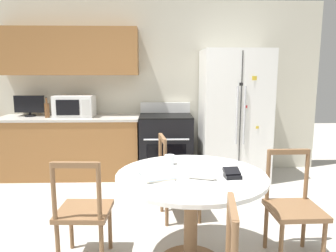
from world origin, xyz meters
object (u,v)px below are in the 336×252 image
Objects in this scene: oven_range at (166,145)px; dining_chair_left at (83,212)px; candle_glass at (170,160)px; refrigerator at (234,115)px; wallet at (232,174)px; countertop_tv at (29,105)px; dining_chair_far at (177,179)px; counter_bottle at (47,110)px; dining_chair_right at (293,208)px; microwave at (75,106)px.

dining_chair_left is at bearing -108.15° from oven_range.
oven_range is 12.06× the size of candle_glass.
refrigerator is 2.39m from wallet.
oven_range is 2.08m from countertop_tv.
wallet is (0.46, -0.37, -0.01)m from candle_glass.
oven_range is at bearing 89.46° from candle_glass.
oven_range is at bearing 176.04° from refrigerator.
countertop_tv is at bearing -133.60° from dining_chair_far.
candle_glass is 0.59m from wallet.
counter_bottle reaches higher than candle_glass.
dining_chair_right is 1.00× the size of dining_chair_far.
dining_chair_left is (-0.73, -2.23, -0.03)m from oven_range.
refrigerator reaches higher than microwave.
countertop_tv is 0.33m from counter_bottle.
dining_chair_far is at bearing 110.29° from wallet.
countertop_tv is at bearing -38.16° from dining_chair_right.
refrigerator is 1.71m from dining_chair_far.
oven_range reaches higher than dining_chair_right.
oven_range is at bearing -2.35° from countertop_tv.
wallet is (2.44, -2.47, -0.27)m from countertop_tv.
candle_glass is (0.71, 0.21, 0.37)m from dining_chair_left.
dining_chair_right is 1.11m from candle_glass.
microwave is at bearing 126.14° from wallet.
counter_bottle is 3.18m from wallet.
countertop_tv reaches higher than counter_bottle.
counter_bottle reaches higher than oven_range.
microwave reaches higher than wallet.
dining_chair_far is at bearing -37.58° from counter_bottle.
candle_glass is (-1.03, 0.19, 0.37)m from dining_chair_right.
dining_chair_far is 6.61× the size of wallet.
dining_chair_right is 6.61× the size of wallet.
oven_range is at bearing 1.80° from counter_bottle.
candle_glass is at bearing -11.12° from dining_chair_right.
counter_bottle is at bearing -24.61° from countertop_tv.
counter_bottle is 2.33m from dining_chair_far.
microwave is at bearing 177.45° from refrigerator.
countertop_tv reaches higher than candle_glass.
counter_bottle is (-2.69, 0.02, 0.08)m from refrigerator.
microwave is at bearing -4.04° from countertop_tv.
oven_range is 1.43m from dining_chair_far.
oven_range is 1.20× the size of dining_chair_far.
microwave is at bearing -143.60° from dining_chair_far.
dining_chair_right is (0.02, -2.14, -0.50)m from refrigerator.
dining_chair_left is at bearing -53.34° from dining_chair_far.
dining_chair_right is at bearing -37.24° from countertop_tv.
dining_chair_left is 10.07× the size of candle_glass.
counter_bottle is at bearing -178.20° from oven_range.
dining_chair_far is (0.09, -1.43, -0.03)m from oven_range.
microwave is 3.30m from dining_chair_right.
dining_chair_left is (0.97, -2.17, -0.58)m from counter_bottle.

